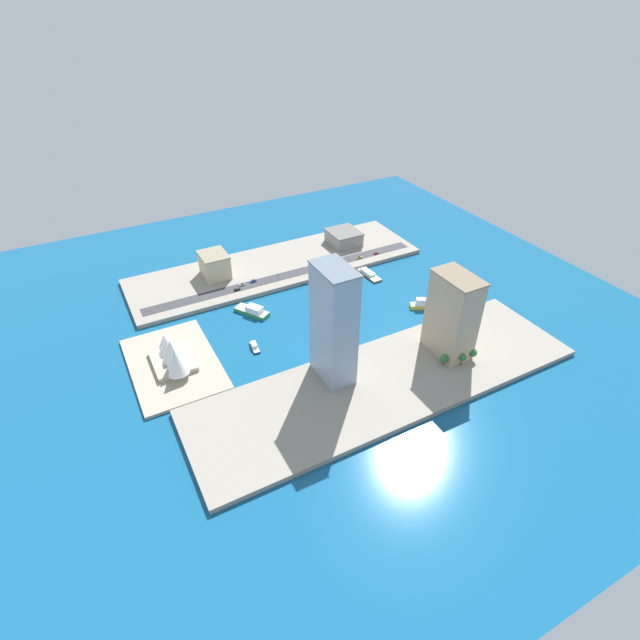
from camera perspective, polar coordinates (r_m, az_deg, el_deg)
ground_plane at (r=348.70m, az=0.36°, el=0.52°), size 440.00×440.00×0.00m
quay_west at (r=295.21m, az=7.81°, el=-7.01°), size 70.00×240.00×3.18m
quay_east at (r=409.27m, az=-5.00°, el=6.31°), size 70.00×240.00×3.18m
peninsula_point at (r=318.22m, az=-16.66°, el=-4.91°), size 77.71×51.30×2.00m
road_strip at (r=392.00m, az=-3.79°, el=5.26°), size 10.63×228.00×0.15m
patrol_launch_navy at (r=320.67m, az=-7.63°, el=-3.08°), size 13.55×5.44×3.55m
tugboat_red at (r=329.11m, az=-0.12°, el=-1.58°), size 9.73×10.41×3.51m
sailboat_small_white at (r=370.96m, az=3.60°, el=2.95°), size 4.45×9.42×12.68m
ferry_yellow_fast at (r=363.77m, az=12.32°, el=1.77°), size 17.60×25.50×7.72m
barge_flat_brown at (r=398.10m, az=5.67°, el=5.35°), size 26.48×8.98×3.65m
ferry_green_doubledeck at (r=352.76m, az=-7.87°, el=1.08°), size 26.79×21.24×6.56m
tower_tall_glass at (r=272.01m, az=1.60°, el=-0.58°), size 28.25×17.46×72.37m
office_block_beige at (r=394.94m, az=-12.16°, el=6.30°), size 24.44×20.31×18.89m
carpark_squat_concrete at (r=438.98m, az=2.78°, el=9.60°), size 27.68×25.62×11.68m
apartment_midrise_tan at (r=306.27m, az=15.11°, el=0.54°), size 30.90×18.59×54.20m
van_white at (r=381.65m, az=-9.05°, el=4.11°), size 2.14×4.30×1.54m
pickup_red at (r=424.97m, az=6.55°, el=7.74°), size 1.93×4.36×1.45m
taxi_yellow_cab at (r=416.51m, az=4.60°, el=7.27°), size 1.94×4.79×1.56m
hatchback_blue at (r=384.83m, az=-7.78°, el=4.53°), size 2.12×5.15×1.68m
suv_black at (r=376.09m, az=-9.63°, el=3.55°), size 2.10×4.77×1.53m
traffic_light_waterfront at (r=380.90m, az=-4.94°, el=4.98°), size 0.36×0.36×6.50m
opera_landmark at (r=310.48m, az=-16.84°, el=-3.83°), size 42.58×24.11×22.28m
park_tree_cluster at (r=311.31m, az=16.10°, el=-4.00°), size 10.00×23.96×8.45m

